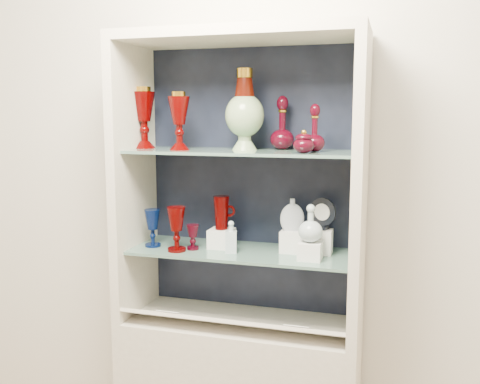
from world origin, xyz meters
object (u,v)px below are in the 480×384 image
(clear_square_bottle, at_px, (231,237))
(cameo_medallion, at_px, (323,213))
(ruby_goblet_small, at_px, (193,237))
(lidded_bowl, at_px, (304,141))
(clear_round_decanter, at_px, (311,224))
(pedestal_lamp_right, at_px, (179,121))
(ruby_pitcher, at_px, (221,213))
(ruby_decanter_b, at_px, (282,121))
(flat_flask, at_px, (292,214))
(cobalt_goblet, at_px, (153,228))
(pedestal_lamp_left, at_px, (144,118))
(ruby_goblet_tall, at_px, (176,229))
(enamel_urn, at_px, (245,110))
(ruby_decanter_a, at_px, (315,125))

(clear_square_bottle, xyz_separation_m, cameo_medallion, (0.36, 0.09, 0.10))
(ruby_goblet_small, bearing_deg, lidded_bowl, -5.53)
(clear_round_decanter, bearing_deg, pedestal_lamp_right, 178.99)
(cameo_medallion, bearing_deg, ruby_pitcher, -156.73)
(ruby_decanter_b, bearing_deg, flat_flask, -45.51)
(cobalt_goblet, relative_size, ruby_pitcher, 1.13)
(cobalt_goblet, height_order, flat_flask, flat_flask)
(cameo_medallion, bearing_deg, cobalt_goblet, -152.83)
(pedestal_lamp_left, distance_m, clear_round_decanter, 0.85)
(clear_square_bottle, height_order, cameo_medallion, cameo_medallion)
(ruby_goblet_tall, bearing_deg, ruby_decanter_b, 24.04)
(ruby_goblet_tall, distance_m, flat_flask, 0.48)
(ruby_pitcher, height_order, clear_round_decanter, ruby_pitcher)
(enamel_urn, distance_m, ruby_goblet_tall, 0.57)
(clear_square_bottle, distance_m, flat_flask, 0.27)
(lidded_bowl, height_order, cameo_medallion, lidded_bowl)
(pedestal_lamp_right, height_order, ruby_goblet_small, pedestal_lamp_right)
(pedestal_lamp_right, distance_m, ruby_goblet_small, 0.49)
(ruby_pitcher, bearing_deg, flat_flask, -16.29)
(enamel_urn, distance_m, cameo_medallion, 0.53)
(enamel_urn, bearing_deg, ruby_goblet_small, -161.36)
(pedestal_lamp_left, relative_size, pedestal_lamp_right, 1.11)
(clear_square_bottle, bearing_deg, ruby_goblet_small, 178.63)
(clear_square_bottle, xyz_separation_m, flat_flask, (0.24, 0.08, 0.09))
(flat_flask, xyz_separation_m, clear_round_decanter, (0.09, -0.10, -0.02))
(ruby_goblet_small, relative_size, ruby_pitcher, 0.74)
(lidded_bowl, height_order, clear_round_decanter, lidded_bowl)
(ruby_decanter_a, xyz_separation_m, clear_round_decanter, (-0.00, -0.05, -0.38))
(pedestal_lamp_left, height_order, ruby_goblet_tall, pedestal_lamp_left)
(flat_flask, bearing_deg, ruby_decanter_b, 118.18)
(ruby_goblet_small, distance_m, flat_flask, 0.43)
(clear_round_decanter, xyz_separation_m, cameo_medallion, (0.03, 0.11, 0.03))
(ruby_decanter_b, relative_size, lidded_bowl, 2.59)
(cobalt_goblet, xyz_separation_m, ruby_pitcher, (0.29, 0.06, 0.07))
(enamel_urn, relative_size, ruby_pitcher, 2.31)
(ruby_goblet_tall, height_order, flat_flask, flat_flask)
(cobalt_goblet, relative_size, cameo_medallion, 1.19)
(ruby_goblet_small, relative_size, clear_square_bottle, 0.79)
(ruby_decanter_a, height_order, ruby_decanter_b, ruby_decanter_b)
(ruby_goblet_tall, bearing_deg, pedestal_lamp_left, 151.35)
(clear_square_bottle, bearing_deg, ruby_decanter_a, 6.86)
(clear_round_decanter, bearing_deg, cameo_medallion, 72.76)
(ruby_decanter_a, bearing_deg, lidded_bowl, -109.35)
(ruby_goblet_tall, bearing_deg, cobalt_goblet, 160.92)
(pedestal_lamp_left, xyz_separation_m, ruby_decanter_b, (0.59, 0.08, -0.01))
(pedestal_lamp_right, xyz_separation_m, ruby_pitcher, (0.16, 0.07, -0.39))
(lidded_bowl, bearing_deg, ruby_goblet_tall, 179.85)
(ruby_decanter_b, height_order, ruby_pitcher, ruby_decanter_b)
(pedestal_lamp_left, distance_m, ruby_goblet_small, 0.56)
(ruby_goblet_small, relative_size, cameo_medallion, 0.78)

